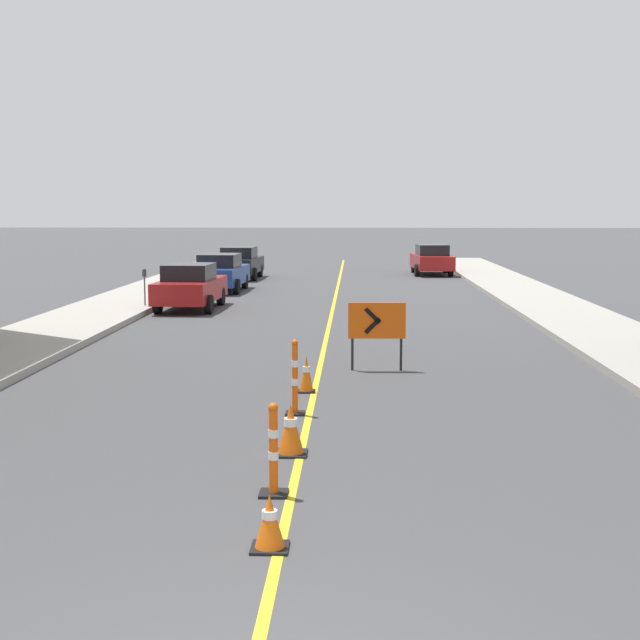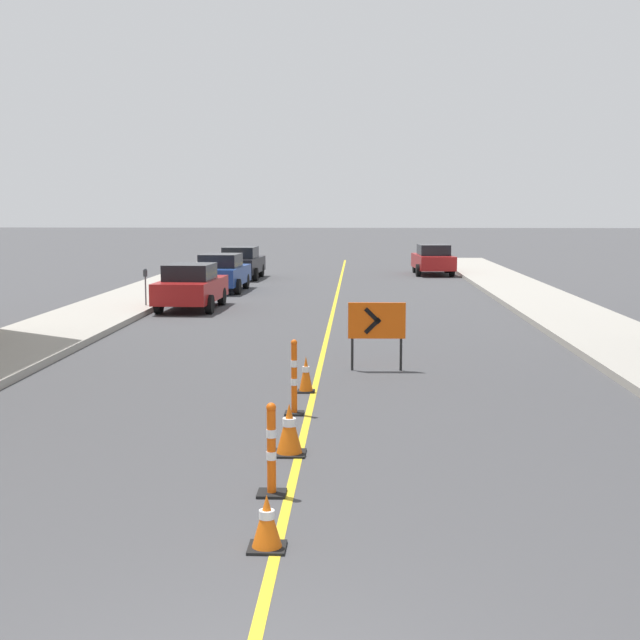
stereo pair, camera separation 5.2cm
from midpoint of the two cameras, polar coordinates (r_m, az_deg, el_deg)
The scene contains 14 objects.
lane_stripe at distance 32.84m, azimuth 1.01°, elevation 1.08°, with size 0.12×54.11×0.01m.
sidewalk_left at distance 33.87m, azimuth -11.94°, elevation 1.26°, with size 3.03×54.11×0.18m.
sidewalk_right at distance 33.51m, azimuth 14.09°, elevation 1.14°, with size 3.03×54.11×0.18m.
traffic_cone_nearest at distance 9.42m, azimuth -3.26°, elevation -12.80°, with size 0.39×0.39×0.58m.
traffic_cone_second at distance 12.79m, azimuth -1.86°, elevation -7.00°, with size 0.47×0.47×0.74m.
traffic_cone_third at distance 17.03m, azimuth -0.82°, elevation -3.50°, with size 0.33×0.33×0.70m.
delineator_post_front at distance 11.02m, azimuth -2.99°, elevation -8.65°, with size 0.35×0.35×1.16m.
delineator_post_rear at distance 15.18m, azimuth -1.56°, elevation -3.97°, with size 0.32×0.32×1.29m.
arrow_barricade_primary at distance 19.21m, azimuth 3.73°, elevation -0.19°, with size 1.24×0.10×1.48m.
parked_car_curb_near at distance 31.10m, azimuth -8.21°, elevation 2.14°, with size 1.98×4.37×1.59m.
parked_car_curb_mid at distance 37.61m, azimuth -6.29°, elevation 3.04°, with size 2.00×4.38×1.59m.
parked_car_curb_far at distance 44.21m, azimuth -5.04°, elevation 3.67°, with size 1.99×4.37×1.59m.
parked_car_opposite_side at distance 47.16m, azimuth 7.29°, elevation 3.86°, with size 2.05×4.40×1.59m.
parking_meter_far_curb at distance 31.01m, azimuth -11.07°, elevation 2.58°, with size 0.12×0.11×1.27m.
Camera 2 is at (0.82, -5.59, 3.51)m, focal length 50.00 mm.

